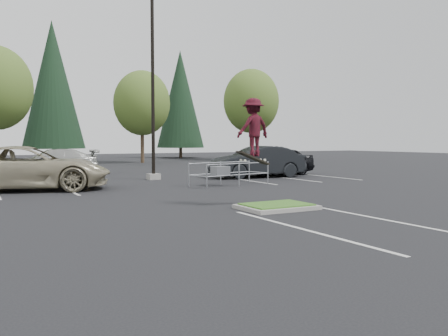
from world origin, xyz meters
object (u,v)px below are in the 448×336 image
car_l_tan (27,168)px  conif_c (180,99)px  car_far_silver (53,162)px  car_r_charc (257,162)px  skateboarder (253,128)px  car_r_black (276,161)px  decid_c (142,105)px  conif_b (53,85)px  light_pole (153,93)px  decid_d (251,103)px  cart_corral (223,171)px

car_l_tan → conif_c: bearing=-18.0°
conif_c → car_far_silver: size_ratio=2.34×
car_r_charc → car_far_silver: bearing=-123.7°
skateboarder → car_r_black: skateboarder is taller
decid_c → conif_b: size_ratio=0.58×
light_pole → car_l_tan: light_pole is taller
conif_c → car_far_silver: bearing=-129.5°
light_pole → decid_c: (5.49, 17.83, 0.69)m
conif_c → car_r_black: 29.26m
decid_d → conif_b: 20.76m
skateboarder → car_r_black: bearing=-136.1°
decid_d → skateboarder: decid_d is taller
light_pole → car_far_silver: light_pole is taller
decid_d → conif_b: (-17.99, 10.17, 1.94)m
decid_d → light_pole: bearing=-133.7°
cart_corral → car_r_black: (5.92, 4.25, 0.16)m
light_pole → car_r_charc: size_ratio=1.91×
decid_c → conif_b: (-5.99, 10.67, 2.59)m
decid_c → car_r_charc: (0.08, -19.32, -4.38)m
cart_corral → car_l_tan: bearing=153.3°
cart_corral → conif_c: bearing=58.1°
cart_corral → car_r_black: 7.29m
cart_corral → skateboarder: skateboarder is taller
conif_b → skateboarder: (-0.22, -39.50, -5.38)m
skateboarder → car_r_charc: 11.51m
conif_b → car_r_black: 30.89m
car_r_black → decid_d: bearing=148.7°
conif_b → car_r_black: size_ratio=2.97×
conif_c → cart_corral: size_ratio=3.16×
car_l_tan → car_r_charc: bearing=-69.3°
decid_d → conif_c: bearing=113.5°
light_pole → decid_d: light_pole is taller
light_pole → cart_corral: size_ratio=2.56×
light_pole → skateboarder: (-0.72, -11.00, -2.09)m
car_r_black → car_far_silver: size_ratio=0.91×
car_l_tan → cart_corral: bearing=-89.5°
conif_b → car_far_silver: conif_b is taller
conif_b → skateboarder: bearing=-90.3°
conif_b → skateboarder: 39.86m
car_l_tan → decid_c: bearing=-14.8°
car_r_charc → car_r_black: bearing=121.6°
conif_c → car_l_tan: conif_c is taller
car_r_black → decid_c: bearing=-177.1°
light_pole → cart_corral: bearing=-71.6°
decid_d → car_r_black: (-9.99, -18.83, -5.08)m
conif_b → car_r_charc: 31.38m
conif_b → conif_c: bearing=-4.1°
cart_corral → decid_d: bearing=43.8°
conif_c → car_r_charc: 30.64m
light_pole → car_l_tan: size_ratio=1.53×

